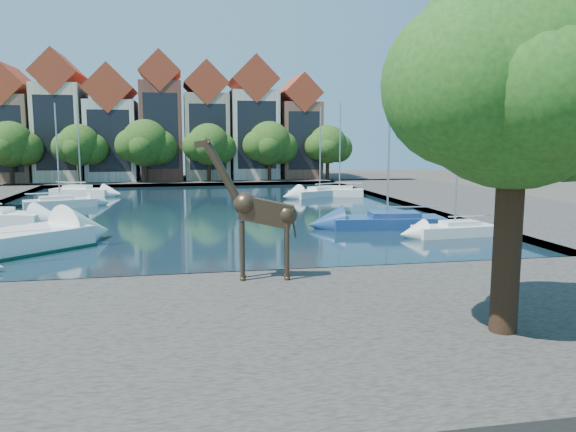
% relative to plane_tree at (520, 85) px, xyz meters
% --- Properties ---
extents(ground, '(160.00, 160.00, 0.00)m').
position_rel_plane_tree_xyz_m(ground, '(-7.62, 9.01, -7.67)').
color(ground, '#38332B').
rests_on(ground, ground).
extents(water_basin, '(38.00, 50.00, 0.08)m').
position_rel_plane_tree_xyz_m(water_basin, '(-7.62, 33.01, -7.63)').
color(water_basin, black).
rests_on(water_basin, ground).
extents(near_quay, '(50.00, 14.00, 0.50)m').
position_rel_plane_tree_xyz_m(near_quay, '(-7.62, 2.01, -7.42)').
color(near_quay, '#46413C').
rests_on(near_quay, ground).
extents(far_quay, '(60.00, 16.00, 0.50)m').
position_rel_plane_tree_xyz_m(far_quay, '(-7.62, 65.01, -7.42)').
color(far_quay, '#46413C').
rests_on(far_quay, ground).
extents(right_quay, '(14.00, 52.00, 0.50)m').
position_rel_plane_tree_xyz_m(right_quay, '(17.38, 33.01, -7.42)').
color(right_quay, '#46413C').
rests_on(right_quay, ground).
extents(plane_tree, '(8.32, 6.40, 10.62)m').
position_rel_plane_tree_xyz_m(plane_tree, '(0.00, 0.00, 0.00)').
color(plane_tree, '#332114').
rests_on(plane_tree, near_quay).
extents(townhouse_west_end, '(5.44, 9.18, 14.93)m').
position_rel_plane_tree_xyz_m(townhouse_west_end, '(-30.62, 64.99, -0.31)').
color(townhouse_west_end, brown).
rests_on(townhouse_west_end, far_quay).
extents(townhouse_west_mid, '(5.94, 9.18, 16.79)m').
position_rel_plane_tree_xyz_m(townhouse_west_mid, '(-24.62, 64.99, 0.56)').
color(townhouse_west_mid, beige).
rests_on(townhouse_west_mid, far_quay).
extents(townhouse_west_inner, '(6.43, 9.18, 15.15)m').
position_rel_plane_tree_xyz_m(townhouse_west_inner, '(-18.12, 64.99, -0.32)').
color(townhouse_west_inner, silver).
rests_on(townhouse_west_inner, far_quay).
extents(townhouse_center, '(5.44, 9.18, 16.93)m').
position_rel_plane_tree_xyz_m(townhouse_center, '(-11.62, 64.99, 0.69)').
color(townhouse_center, brown).
rests_on(townhouse_center, far_quay).
extents(townhouse_east_inner, '(5.94, 9.18, 15.79)m').
position_rel_plane_tree_xyz_m(townhouse_east_inner, '(-5.62, 64.99, 0.06)').
color(townhouse_east_inner, tan).
rests_on(townhouse_east_inner, far_quay).
extents(townhouse_east_mid, '(6.43, 9.18, 16.65)m').
position_rel_plane_tree_xyz_m(townhouse_east_mid, '(0.88, 64.99, 0.43)').
color(townhouse_east_mid, beige).
rests_on(townhouse_east_mid, far_quay).
extents(townhouse_east_end, '(5.44, 9.18, 14.43)m').
position_rel_plane_tree_xyz_m(townhouse_east_end, '(7.38, 64.99, -0.56)').
color(townhouse_east_end, brown).
rests_on(townhouse_east_end, far_quay).
extents(far_tree_far_west, '(7.28, 5.60, 7.68)m').
position_rel_plane_tree_xyz_m(far_tree_far_west, '(-29.51, 59.50, -2.49)').
color(far_tree_far_west, '#332114').
rests_on(far_tree_far_west, far_quay).
extents(far_tree_west, '(6.76, 5.20, 7.36)m').
position_rel_plane_tree_xyz_m(far_tree_west, '(-21.52, 59.50, -2.60)').
color(far_tree_west, '#332114').
rests_on(far_tree_west, far_quay).
extents(far_tree_mid_west, '(7.80, 6.00, 8.00)m').
position_rel_plane_tree_xyz_m(far_tree_mid_west, '(-13.51, 59.50, -2.38)').
color(far_tree_mid_west, '#332114').
rests_on(far_tree_mid_west, far_quay).
extents(far_tree_mid_east, '(7.02, 5.40, 7.52)m').
position_rel_plane_tree_xyz_m(far_tree_mid_east, '(-5.52, 59.50, -2.54)').
color(far_tree_mid_east, '#332114').
rests_on(far_tree_mid_east, far_quay).
extents(far_tree_east, '(7.54, 5.80, 7.84)m').
position_rel_plane_tree_xyz_m(far_tree_east, '(2.49, 59.50, -2.43)').
color(far_tree_east, '#332114').
rests_on(far_tree_east, far_quay).
extents(far_tree_far_east, '(6.76, 5.20, 7.36)m').
position_rel_plane_tree_xyz_m(far_tree_far_east, '(10.48, 59.50, -2.60)').
color(far_tree_far_east, '#332114').
rests_on(far_tree_far_east, far_quay).
extents(giraffe_statue, '(3.95, 0.95, 5.64)m').
position_rel_plane_tree_xyz_m(giraffe_statue, '(-6.38, 7.55, -4.40)').
color(giraffe_statue, '#3A2A1D').
rests_on(giraffe_statue, near_quay).
extents(sailboat_left_d, '(6.33, 3.77, 9.07)m').
position_rel_plane_tree_xyz_m(sailboat_left_d, '(-19.84, 37.57, -7.05)').
color(sailboat_left_d, silver).
rests_on(sailboat_left_d, water_basin).
extents(sailboat_left_e, '(6.41, 3.84, 9.58)m').
position_rel_plane_tree_xyz_m(sailboat_left_e, '(-19.62, 47.23, -6.99)').
color(sailboat_left_e, white).
rests_on(sailboat_left_e, water_basin).
extents(sailboat_right_a, '(5.24, 2.08, 8.97)m').
position_rel_plane_tree_xyz_m(sailboat_right_a, '(7.38, 17.46, -7.07)').
color(sailboat_right_a, silver).
rests_on(sailboat_right_a, water_basin).
extents(sailboat_right_b, '(7.78, 3.45, 11.56)m').
position_rel_plane_tree_xyz_m(sailboat_right_b, '(4.38, 21.26, -7.00)').
color(sailboat_right_b, navy).
rests_on(sailboat_right_b, water_basin).
extents(sailboat_right_c, '(6.90, 4.82, 9.22)m').
position_rel_plane_tree_xyz_m(sailboat_right_c, '(4.89, 41.97, -7.05)').
color(sailboat_right_c, silver).
rests_on(sailboat_right_c, water_basin).
extents(sailboat_right_d, '(5.22, 3.06, 9.71)m').
position_rel_plane_tree_xyz_m(sailboat_right_d, '(6.98, 41.89, -6.98)').
color(sailboat_right_d, silver).
rests_on(sailboat_right_d, water_basin).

